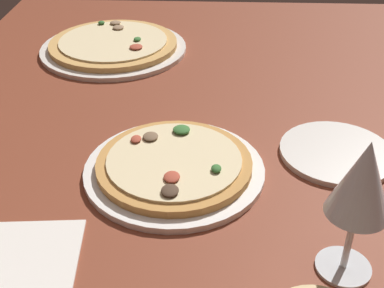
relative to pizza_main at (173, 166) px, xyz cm
name	(u,v)px	position (x,y,z in cm)	size (l,w,h in cm)	color
dining_table	(209,159)	(-6.58, 5.35, -3.19)	(150.00, 110.00, 4.00)	brown
pizza_main	(173,166)	(0.00, 0.00, 0.00)	(26.70, 26.70, 3.40)	white
pizza_side	(113,46)	(-45.35, -16.95, -0.01)	(32.39, 32.39, 3.39)	silver
wine_glass_far	(360,184)	(17.96, 21.18, 11.30)	(6.98, 6.98, 17.74)	silver
side_plate	(335,152)	(-5.79, 24.94, -0.74)	(17.63, 17.63, 0.90)	silver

